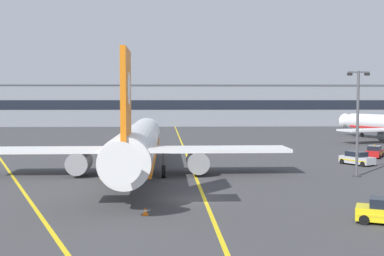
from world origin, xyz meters
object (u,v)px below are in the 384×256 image
at_px(airliner_foreground, 139,143).
at_px(safety_cone_by_tail, 145,211).
at_px(service_car_third, 374,152).
at_px(service_car_second, 357,159).
at_px(apron_lamp_post, 358,121).
at_px(safety_cone_by_nose_gear, 151,156).

distance_m(airliner_foreground, safety_cone_by_tail, 18.35).
bearing_deg(service_car_third, service_car_second, -124.93).
distance_m(airliner_foreground, service_car_third, 34.90).
bearing_deg(apron_lamp_post, service_car_third, 62.41).
relative_size(airliner_foreground, service_car_third, 9.16).
height_order(service_car_third, safety_cone_by_tail, service_car_third).
relative_size(service_car_third, safety_cone_by_tail, 8.23).
relative_size(service_car_second, safety_cone_by_tail, 8.24).
xyz_separation_m(airliner_foreground, service_car_second, (26.10, 7.52, -2.60)).
bearing_deg(safety_cone_by_tail, safety_cone_by_nose_gear, 92.27).
xyz_separation_m(service_car_second, service_car_third, (5.27, 7.55, 0.00)).
height_order(apron_lamp_post, service_car_second, apron_lamp_post).
distance_m(service_car_second, safety_cone_by_nose_gear, 26.88).
relative_size(safety_cone_by_nose_gear, safety_cone_by_tail, 1.00).
height_order(airliner_foreground, apron_lamp_post, airliner_foreground).
height_order(apron_lamp_post, safety_cone_by_tail, apron_lamp_post).
distance_m(airliner_foreground, safety_cone_by_nose_gear, 15.88).
height_order(airliner_foreground, service_car_third, airliner_foreground).
distance_m(safety_cone_by_nose_gear, safety_cone_by_tail, 33.58).
bearing_deg(safety_cone_by_nose_gear, service_car_second, -17.42).
distance_m(service_car_second, safety_cone_by_tail, 35.25).
xyz_separation_m(service_car_third, safety_cone_by_nose_gear, (-30.92, 0.49, -0.51)).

